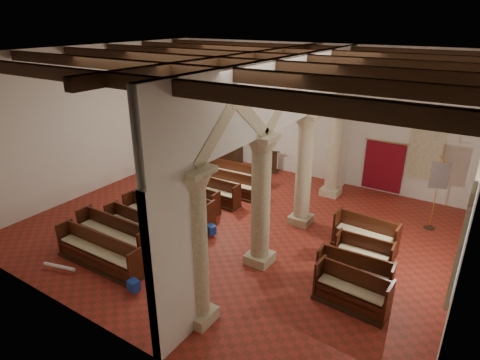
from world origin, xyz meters
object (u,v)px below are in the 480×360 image
lectern (274,163)px  processional_banner (433,207)px  pipe_organ (222,136)px  aisle_pew_0 (351,295)px  nave_pew_0 (100,256)px

lectern → processional_banner: size_ratio=0.43×
pipe_organ → lectern: 3.18m
processional_banner → aisle_pew_0: size_ratio=1.38×
pipe_organ → lectern: bearing=-0.2°
lectern → processional_banner: processional_banner is taller
nave_pew_0 → aisle_pew_0: size_ratio=1.63×
pipe_organ → processional_banner: (10.34, -1.86, -0.53)m
pipe_organ → nave_pew_0: pipe_organ is taller
pipe_organ → aisle_pew_0: 11.98m
processional_banner → nave_pew_0: processional_banner is taller
pipe_organ → processional_banner: size_ratio=1.63×
lectern → nave_pew_0: size_ratio=0.37×
pipe_organ → nave_pew_0: size_ratio=1.38×
nave_pew_0 → pipe_organ: bearing=102.9°
nave_pew_0 → aisle_pew_0: 7.34m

